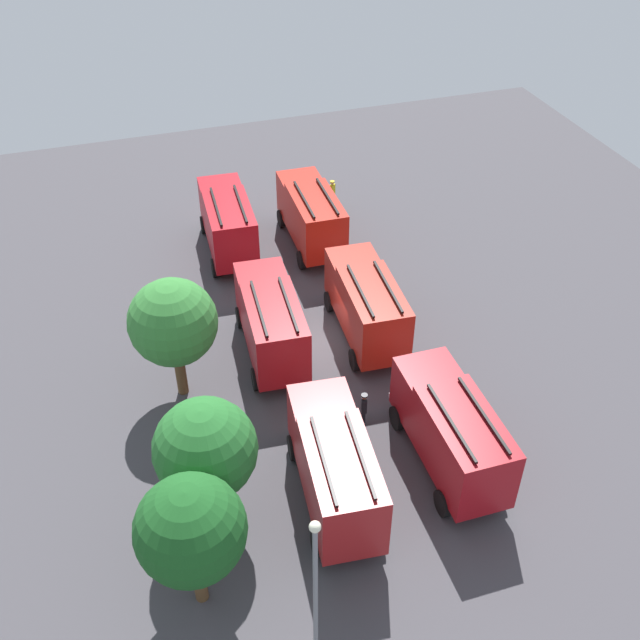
% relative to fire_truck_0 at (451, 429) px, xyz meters
% --- Properties ---
extents(ground_plane, '(55.67, 55.67, 0.00)m').
position_rel_fire_truck_0_xyz_m(ground_plane, '(9.42, 2.60, -2.15)').
color(ground_plane, '#423F44').
extents(fire_truck_0, '(7.23, 2.83, 3.88)m').
position_rel_fire_truck_0_xyz_m(fire_truck_0, '(0.00, 0.00, 0.00)').
color(fire_truck_0, maroon).
rests_on(fire_truck_0, ground).
extents(fire_truck_1, '(7.34, 3.14, 3.88)m').
position_rel_fire_truck_0_xyz_m(fire_truck_1, '(9.10, 0.27, 0.00)').
color(fire_truck_1, '#A11E12').
rests_on(fire_truck_1, ground).
extents(fire_truck_2, '(7.27, 2.92, 3.88)m').
position_rel_fire_truck_0_xyz_m(fire_truck_2, '(18.34, 0.28, 0.00)').
color(fire_truck_2, '#AF1B10').
rests_on(fire_truck_2, ground).
extents(fire_truck_3, '(7.41, 3.33, 3.88)m').
position_rel_fire_truck_0_xyz_m(fire_truck_3, '(-0.35, 5.16, 0.00)').
color(fire_truck_3, maroon).
rests_on(fire_truck_3, ground).
extents(fire_truck_4, '(7.36, 3.19, 3.88)m').
position_rel_fire_truck_0_xyz_m(fire_truck_4, '(9.23, 5.18, 0.00)').
color(fire_truck_4, maroon).
rests_on(fire_truck_4, ground).
extents(fire_truck_5, '(7.34, 3.11, 3.88)m').
position_rel_fire_truck_0_xyz_m(fire_truck_5, '(19.05, 5.17, 0.00)').
color(fire_truck_5, '#A51018').
rests_on(fire_truck_5, ground).
extents(firefighter_0, '(0.47, 0.35, 1.81)m').
position_rel_fire_truck_0_xyz_m(firefighter_0, '(3.29, 2.53, -1.13)').
color(firefighter_0, black).
rests_on(firefighter_0, ground).
extents(firefighter_1, '(0.46, 0.47, 1.83)m').
position_rel_fire_truck_0_xyz_m(firefighter_1, '(22.45, -2.46, -1.12)').
color(firefighter_1, black).
rests_on(firefighter_1, ground).
extents(tree_0, '(3.80, 3.80, 5.89)m').
position_rel_fire_truck_0_xyz_m(tree_0, '(-2.98, 11.10, 1.81)').
color(tree_0, brown).
rests_on(tree_0, ground).
extents(tree_1, '(3.89, 3.89, 6.03)m').
position_rel_fire_truck_0_xyz_m(tree_1, '(0.26, 9.97, 1.90)').
color(tree_1, brown).
rests_on(tree_1, ground).
extents(tree_2, '(4.00, 4.00, 6.20)m').
position_rel_fire_truck_0_xyz_m(tree_2, '(7.90, 9.91, 2.02)').
color(tree_2, brown).
rests_on(tree_2, ground).
extents(traffic_cone_0, '(0.47, 0.47, 0.68)m').
position_rel_fire_truck_0_xyz_m(traffic_cone_0, '(15.03, -1.83, -1.81)').
color(traffic_cone_0, '#F2600C').
rests_on(traffic_cone_0, ground).
extents(lamppost, '(0.36, 0.36, 7.25)m').
position_rel_fire_truck_0_xyz_m(lamppost, '(-6.29, 7.84, 2.05)').
color(lamppost, slate).
rests_on(lamppost, ground).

